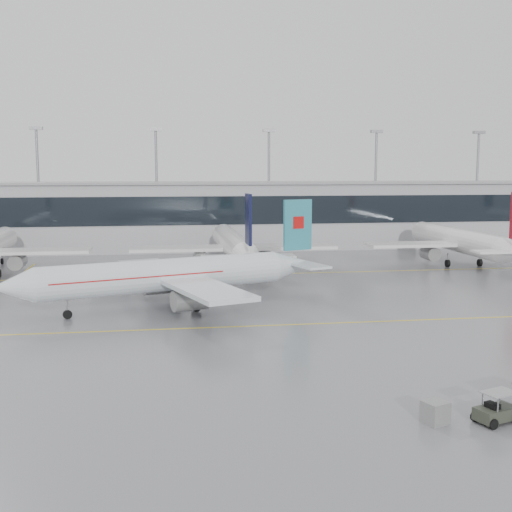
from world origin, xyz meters
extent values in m
plane|color=slate|center=(0.00, 0.00, 0.00)|extent=(320.00, 320.00, 0.00)
cube|color=yellow|center=(0.00, 0.00, 0.01)|extent=(120.00, 0.25, 0.01)
cube|color=yellow|center=(0.00, 30.00, 0.01)|extent=(120.00, 0.25, 0.01)
cube|color=#A0A0A3|center=(0.00, 62.00, 6.00)|extent=(180.00, 15.00, 12.00)
cube|color=black|center=(0.00, 54.45, 7.50)|extent=(180.00, 0.20, 5.00)
cube|color=gray|center=(0.00, 62.00, 12.20)|extent=(182.00, 16.00, 0.40)
cylinder|color=gray|center=(-33.00, 68.00, 11.00)|extent=(0.50, 0.50, 22.00)
cube|color=gray|center=(-33.00, 68.00, 22.30)|extent=(2.40, 1.00, 0.60)
cylinder|color=gray|center=(-11.00, 68.00, 11.00)|extent=(0.50, 0.50, 22.00)
cube|color=gray|center=(-11.00, 68.00, 22.30)|extent=(2.40, 1.00, 0.60)
cylinder|color=gray|center=(11.00, 68.00, 11.00)|extent=(0.50, 0.50, 22.00)
cube|color=gray|center=(11.00, 68.00, 22.30)|extent=(2.40, 1.00, 0.60)
cylinder|color=gray|center=(33.00, 68.00, 11.00)|extent=(0.50, 0.50, 22.00)
cube|color=gray|center=(33.00, 68.00, 22.30)|extent=(2.40, 1.00, 0.60)
cylinder|color=gray|center=(55.00, 68.00, 11.00)|extent=(0.50, 0.50, 22.00)
cube|color=gray|center=(55.00, 68.00, 22.30)|extent=(2.40, 1.00, 0.60)
cylinder|color=silver|center=(-10.19, 8.79, 3.62)|extent=(25.75, 11.66, 3.42)
cone|color=silver|center=(-24.41, 3.93, 3.62)|extent=(4.89, 4.53, 3.42)
cone|color=silver|center=(4.78, 13.91, 3.62)|extent=(6.40, 5.05, 3.42)
cube|color=silver|center=(-8.77, 9.28, 3.22)|extent=(13.86, 28.32, 0.45)
cube|color=silver|center=(4.97, 13.98, 3.92)|extent=(6.16, 11.18, 0.25)
cube|color=teal|center=(5.16, 14.04, 8.24)|extent=(3.52, 1.50, 5.83)
cylinder|color=gray|center=(-7.69, 4.58, 1.72)|extent=(4.09, 3.15, 2.10)
cylinder|color=gray|center=(-10.80, 13.66, 1.72)|extent=(4.09, 3.15, 2.10)
cylinder|color=gray|center=(-19.68, 5.55, 1.18)|extent=(0.20, 0.20, 1.46)
cylinder|color=black|center=(-19.68, 5.55, 0.45)|extent=(0.95, 0.58, 0.90)
cylinder|color=gray|center=(-6.98, 7.14, 1.28)|extent=(0.24, 0.24, 1.46)
cylinder|color=black|center=(-6.98, 7.14, 0.55)|extent=(1.19, 0.78, 1.10)
cylinder|color=gray|center=(-8.67, 12.06, 1.28)|extent=(0.24, 0.24, 1.46)
cylinder|color=black|center=(-8.67, 12.06, 0.55)|extent=(1.19, 0.78, 1.10)
cube|color=#B70F0F|center=(5.16, 14.04, 8.53)|extent=(1.47, 0.88, 1.40)
cube|color=#B70F0F|center=(-13.03, 7.82, 3.82)|extent=(18.15, 9.09, 0.12)
cone|color=white|center=(-35.00, 50.68, 3.80)|extent=(3.59, 4.00, 3.59)
cylinder|color=gray|center=(-30.20, 34.00, 1.90)|extent=(2.10, 3.60, 2.10)
cylinder|color=gray|center=(-35.00, 45.68, 1.23)|extent=(0.20, 0.20, 1.56)
cylinder|color=black|center=(-35.00, 45.68, 0.45)|extent=(0.30, 0.90, 0.90)
cylinder|color=white|center=(0.00, 35.00, 3.80)|extent=(3.59, 27.36, 3.59)
cone|color=white|center=(0.00, 50.68, 3.80)|extent=(3.59, 4.00, 3.59)
cone|color=white|center=(0.00, 18.52, 3.80)|extent=(3.59, 5.60, 3.59)
cube|color=white|center=(0.00, 33.50, 3.40)|extent=(29.64, 5.00, 0.45)
cube|color=white|center=(0.00, 18.32, 4.10)|extent=(11.40, 2.80, 0.25)
cube|color=black|center=(0.00, 18.12, 8.66)|extent=(0.35, 3.60, 6.12)
cylinder|color=gray|center=(-4.80, 34.00, 1.90)|extent=(2.10, 3.60, 2.10)
cylinder|color=gray|center=(4.80, 34.00, 1.90)|extent=(2.10, 3.60, 2.10)
cylinder|color=gray|center=(0.00, 45.68, 1.23)|extent=(0.20, 0.20, 1.56)
cylinder|color=black|center=(0.00, 45.68, 0.45)|extent=(0.30, 0.90, 0.90)
cylinder|color=gray|center=(-2.60, 32.50, 1.33)|extent=(0.24, 0.24, 1.56)
cylinder|color=black|center=(-2.60, 32.50, 0.55)|extent=(0.45, 1.10, 1.10)
cylinder|color=gray|center=(2.60, 32.50, 1.33)|extent=(0.24, 0.24, 1.56)
cylinder|color=black|center=(2.60, 32.50, 0.55)|extent=(0.45, 1.10, 1.10)
cylinder|color=white|center=(35.00, 35.00, 3.80)|extent=(3.59, 27.36, 3.59)
cone|color=white|center=(35.00, 50.68, 3.80)|extent=(3.59, 4.00, 3.59)
cube|color=white|center=(35.00, 33.50, 3.40)|extent=(29.64, 5.00, 0.45)
cylinder|color=gray|center=(30.20, 34.00, 1.90)|extent=(2.10, 3.60, 2.10)
cylinder|color=gray|center=(39.80, 34.00, 1.90)|extent=(2.10, 3.60, 2.10)
cylinder|color=gray|center=(35.00, 45.68, 1.23)|extent=(0.20, 0.20, 1.56)
cylinder|color=black|center=(35.00, 45.68, 0.45)|extent=(0.30, 0.90, 0.90)
cylinder|color=gray|center=(32.40, 32.50, 1.33)|extent=(0.24, 0.24, 1.56)
cylinder|color=black|center=(32.40, 32.50, 0.55)|extent=(0.45, 1.10, 1.10)
cylinder|color=gray|center=(37.60, 32.50, 1.33)|extent=(0.24, 0.24, 1.56)
cylinder|color=black|center=(37.60, 32.50, 0.55)|extent=(0.45, 1.10, 1.10)
cube|color=#31352A|center=(8.42, -25.04, 0.56)|extent=(2.77, 2.07, 0.72)
cube|color=gray|center=(8.61, -24.97, 1.77)|extent=(2.28, 1.90, 0.06)
cube|color=black|center=(8.13, -25.14, 1.03)|extent=(0.76, 0.94, 0.41)
cylinder|color=gray|center=(8.12, -25.74, 1.28)|extent=(0.08, 0.08, 0.92)
cylinder|color=gray|center=(7.75, -24.68, 1.28)|extent=(0.08, 0.08, 0.92)
cylinder|color=gray|center=(9.10, -24.20, 1.28)|extent=(0.08, 0.08, 0.92)
cylinder|color=black|center=(7.77, -25.97, 0.31)|extent=(0.65, 0.40, 0.62)
cylinder|color=black|center=(7.32, -24.72, 0.31)|extent=(0.65, 0.40, 0.62)
cylinder|color=black|center=(9.07, -24.10, 0.31)|extent=(0.65, 0.40, 0.62)
cube|color=gray|center=(4.91, -24.63, 0.65)|extent=(1.66, 1.61, 1.30)
camera|label=1|loc=(-10.53, -58.00, 14.41)|focal=45.00mm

